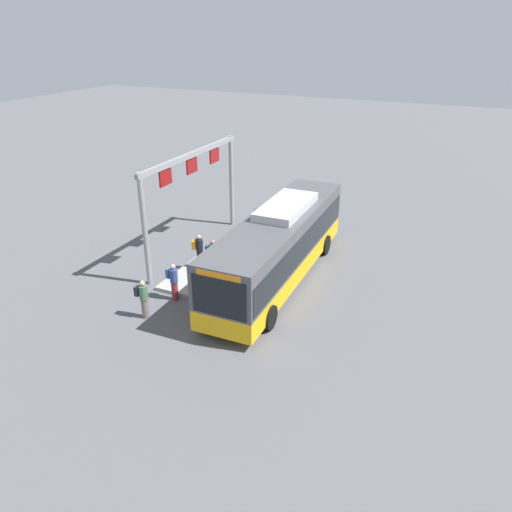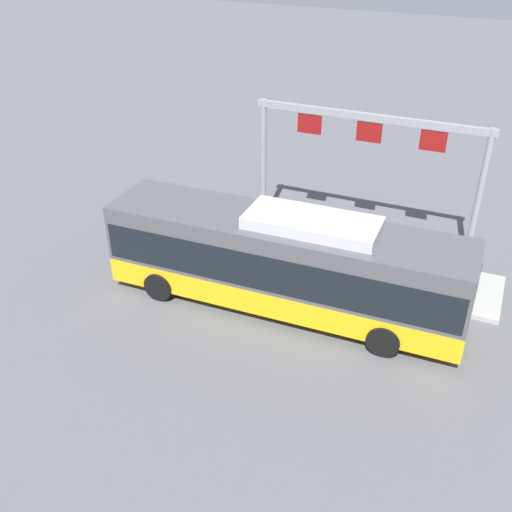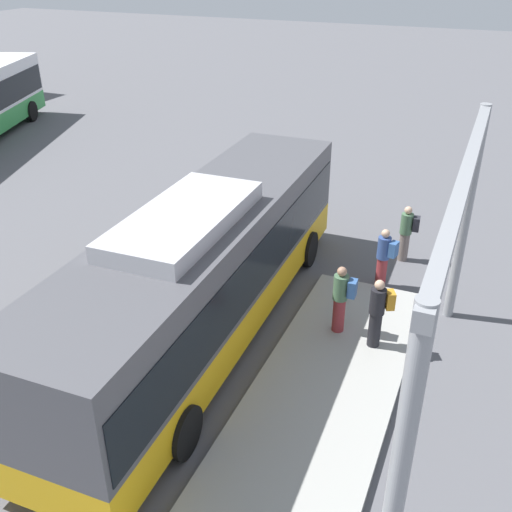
# 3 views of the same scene
# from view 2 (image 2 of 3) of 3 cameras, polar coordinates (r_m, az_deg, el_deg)

# --- Properties ---
(ground_plane) EXTENTS (120.00, 120.00, 0.00)m
(ground_plane) POSITION_cam_2_polar(r_m,az_deg,el_deg) (19.96, 2.55, -4.72)
(ground_plane) COLOR #56565B
(platform_curb) EXTENTS (10.00, 2.80, 0.16)m
(platform_curb) POSITION_cam_2_polar(r_m,az_deg,el_deg) (22.04, 9.59, -1.13)
(platform_curb) COLOR #9E9E99
(platform_curb) RESTS_ON ground
(bus_main) EXTENTS (11.63, 2.89, 3.46)m
(bus_main) POSITION_cam_2_polar(r_m,az_deg,el_deg) (18.95, 2.70, -0.28)
(bus_main) COLOR #EAAD14
(bus_main) RESTS_ON ground
(person_boarding) EXTENTS (0.37, 0.55, 1.67)m
(person_boarding) POSITION_cam_2_polar(r_m,az_deg,el_deg) (24.27, -6.07, 4.52)
(person_boarding) COLOR slate
(person_boarding) RESTS_ON ground
(person_waiting_near) EXTENTS (0.41, 0.57, 1.67)m
(person_waiting_near) POSITION_cam_2_polar(r_m,az_deg,el_deg) (23.31, -2.68, 3.50)
(person_waiting_near) COLOR maroon
(person_waiting_near) RESTS_ON ground
(person_waiting_mid) EXTENTS (0.35, 0.53, 1.67)m
(person_waiting_mid) POSITION_cam_2_polar(r_m,az_deg,el_deg) (21.96, 2.95, 2.13)
(person_waiting_mid) COLOR maroon
(person_waiting_mid) RESTS_ON platform_curb
(person_waiting_far) EXTENTS (0.50, 0.60, 1.67)m
(person_waiting_far) POSITION_cam_2_polar(r_m,az_deg,el_deg) (22.63, 4.31, 3.01)
(person_waiting_far) COLOR black
(person_waiting_far) RESTS_ON platform_curb
(platform_sign_gantry) EXTENTS (8.52, 0.24, 5.20)m
(platform_sign_gantry) POSITION_cam_2_polar(r_m,az_deg,el_deg) (22.25, 10.53, 9.61)
(platform_sign_gantry) COLOR gray
(platform_sign_gantry) RESTS_ON ground
(trash_bin) EXTENTS (0.52, 0.52, 0.90)m
(trash_bin) POSITION_cam_2_polar(r_m,az_deg,el_deg) (21.76, 19.94, -1.53)
(trash_bin) COLOR #2D5133
(trash_bin) RESTS_ON platform_curb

